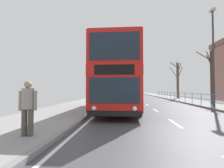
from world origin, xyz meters
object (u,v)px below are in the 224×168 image
Objects in this scene: street_lamp_far_side at (213,50)px; bare_tree_far_01 at (211,75)px; pedestrian_companion at (28,105)px; bare_tree_far_00 at (178,79)px; double_decker_bus_main at (119,79)px.

bare_tree_far_01 is (1.34, 3.12, -1.72)m from street_lamp_far_side.
bare_tree_far_00 is (11.43, 23.74, 2.17)m from pedestrian_companion.
pedestrian_companion is 0.26× the size of bare_tree_far_00.
double_decker_bus_main is 1.92× the size of bare_tree_far_01.
street_lamp_far_side is (9.89, 9.25, 3.63)m from pedestrian_companion.
bare_tree_far_00 is (1.54, 14.49, -1.45)m from street_lamp_far_side.
bare_tree_far_00 reaches higher than bare_tree_far_01.
double_decker_bus_main is at bearing -170.34° from street_lamp_far_side.
street_lamp_far_side is at bearing -96.07° from bare_tree_far_00.
pedestrian_companion is (-2.43, -7.98, -1.24)m from double_decker_bus_main.
double_decker_bus_main is 8.44m from pedestrian_companion.
street_lamp_far_side is at bearing -113.24° from bare_tree_far_01.
pedestrian_companion is at bearing -132.24° from bare_tree_far_01.
bare_tree_far_00 is at bearing 83.93° from street_lamp_far_side.
street_lamp_far_side reaches higher than bare_tree_far_00.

